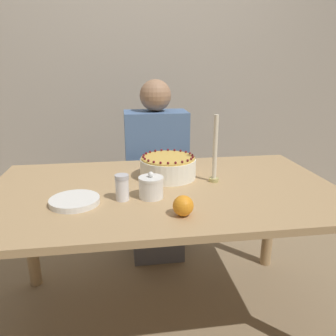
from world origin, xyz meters
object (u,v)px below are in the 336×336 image
Objects in this scene: person_man_blue_shirt at (156,183)px; sugar_bowl at (151,187)px; sugar_shaker at (122,187)px; cake at (168,167)px; candle at (215,155)px.

sugar_bowl is at bearing 82.18° from person_man_blue_shirt.
sugar_bowl is 0.12m from sugar_shaker.
person_man_blue_shirt is (0.23, 0.79, -0.28)m from sugar_shaker.
candle reaches higher than cake.
person_man_blue_shirt reaches higher than candle.
sugar_bowl is at bearing 4.59° from sugar_shaker.
sugar_shaker is (-0.12, -0.01, 0.01)m from sugar_bowl.
sugar_shaker is at bearing -159.31° from candle.
cake is 0.59m from person_man_blue_shirt.
candle is 0.27× the size of person_man_blue_shirt.
candle is at bearing 108.97° from person_man_blue_shirt.
candle is at bearing 20.69° from sugar_shaker.
sugar_bowl is at bearing -113.46° from cake.
cake reaches higher than sugar_bowl.
person_man_blue_shirt reaches higher than sugar_bowl.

